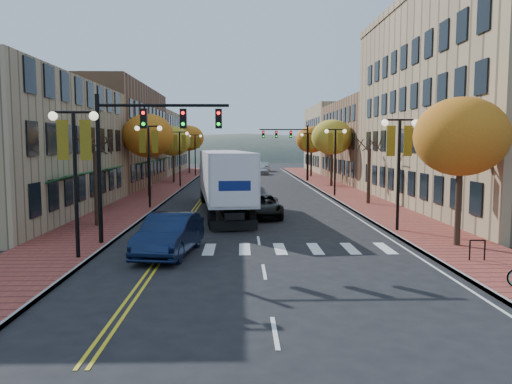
{
  "coord_description": "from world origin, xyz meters",
  "views": [
    {
      "loc": [
        -0.83,
        -20.16,
        4.76
      ],
      "look_at": [
        -0.07,
        6.14,
        2.2
      ],
      "focal_mm": 35.0,
      "sensor_mm": 36.0,
      "label": 1
    }
  ],
  "objects": [
    {
      "name": "lamp_right_a",
      "position": [
        7.5,
        6.0,
        4.29
      ],
      "size": [
        1.96,
        0.36,
        6.05
      ],
      "color": "black",
      "rests_on": "ground"
    },
    {
      "name": "tree_right_d",
      "position": [
        9.0,
        50.0,
        5.29
      ],
      "size": [
        4.35,
        4.35,
        7.0
      ],
      "color": "#382619",
      "rests_on": "sidewalk_right"
    },
    {
      "name": "tree_left_b",
      "position": [
        -9.0,
        24.0,
        5.45
      ],
      "size": [
        4.48,
        4.48,
        7.21
      ],
      "color": "#382619",
      "rests_on": "sidewalk_left"
    },
    {
      "name": "sidewalk_right",
      "position": [
        9.0,
        32.5,
        0.07
      ],
      "size": [
        4.0,
        85.0,
        0.15
      ],
      "primitive_type": "cube",
      "color": "brown",
      "rests_on": "ground"
    },
    {
      "name": "building_left_far",
      "position": [
        -17.0,
        61.0,
        4.75
      ],
      "size": [
        12.0,
        26.0,
        9.5
      ],
      "primitive_type": "cube",
      "color": "#9E8966",
      "rests_on": "ground"
    },
    {
      "name": "building_right_mid",
      "position": [
        18.5,
        42.0,
        5.0
      ],
      "size": [
        15.0,
        24.0,
        10.0
      ],
      "primitive_type": "cube",
      "color": "brown",
      "rests_on": "ground"
    },
    {
      "name": "car_far_silver",
      "position": [
        2.16,
        56.89,
        0.7
      ],
      "size": [
        2.38,
        4.99,
        1.4
      ],
      "primitive_type": "imported",
      "rotation": [
        0.0,
        0.0,
        0.09
      ],
      "color": "#A2A2A9",
      "rests_on": "ground"
    },
    {
      "name": "tree_right_b",
      "position": [
        9.0,
        18.0,
        2.25
      ],
      "size": [
        0.28,
        0.28,
        4.2
      ],
      "color": "#382619",
      "rests_on": "sidewalk_right"
    },
    {
      "name": "lamp_left_a",
      "position": [
        -7.5,
        0.0,
        4.29
      ],
      "size": [
        1.96,
        0.36,
        6.05
      ],
      "color": "black",
      "rests_on": "ground"
    },
    {
      "name": "tree_left_a",
      "position": [
        -9.0,
        8.0,
        2.25
      ],
      "size": [
        0.28,
        0.28,
        4.2
      ],
      "color": "#382619",
      "rests_on": "sidewalk_left"
    },
    {
      "name": "tree_right_c",
      "position": [
        9.0,
        34.0,
        5.45
      ],
      "size": [
        4.48,
        4.48,
        7.21
      ],
      "color": "#382619",
      "rests_on": "sidewalk_right"
    },
    {
      "name": "building_left_mid",
      "position": [
        -17.0,
        36.0,
        5.5
      ],
      "size": [
        12.0,
        24.0,
        11.0
      ],
      "primitive_type": "cube",
      "color": "brown",
      "rests_on": "ground"
    },
    {
      "name": "tree_right_a",
      "position": [
        9.0,
        2.0,
        5.05
      ],
      "size": [
        4.16,
        4.16,
        6.69
      ],
      "color": "#382619",
      "rests_on": "sidewalk_right"
    },
    {
      "name": "navy_sedan",
      "position": [
        -3.93,
        1.03,
        0.88
      ],
      "size": [
        2.59,
        5.56,
        1.76
      ],
      "primitive_type": "imported",
      "rotation": [
        0.0,
        0.0,
        -0.14
      ],
      "color": "#0C1732",
      "rests_on": "ground"
    },
    {
      "name": "lamp_left_c",
      "position": [
        -7.5,
        34.0,
        4.29
      ],
      "size": [
        1.96,
        0.36,
        6.05
      ],
      "color": "black",
      "rests_on": "ground"
    },
    {
      "name": "sidewalk_left",
      "position": [
        -9.0,
        32.5,
        0.07
      ],
      "size": [
        4.0,
        85.0,
        0.15
      ],
      "primitive_type": "cube",
      "color": "brown",
      "rests_on": "ground"
    },
    {
      "name": "car_far_oncoming",
      "position": [
        3.13,
        65.74,
        0.76
      ],
      "size": [
        2.2,
        4.79,
        1.52
      ],
      "primitive_type": "imported",
      "rotation": [
        0.0,
        0.0,
        3.01
      ],
      "color": "#B3B4BB",
      "rests_on": "ground"
    },
    {
      "name": "lamp_left_b",
      "position": [
        -7.5,
        16.0,
        4.29
      ],
      "size": [
        1.96,
        0.36,
        6.05
      ],
      "color": "black",
      "rests_on": "ground"
    },
    {
      "name": "semi_truck",
      "position": [
        -2.13,
        14.22,
        2.48
      ],
      "size": [
        4.6,
        17.18,
        4.25
      ],
      "rotation": [
        0.0,
        0.0,
        0.11
      ],
      "color": "black",
      "rests_on": "ground"
    },
    {
      "name": "tree_left_c",
      "position": [
        -9.0,
        40.0,
        5.05
      ],
      "size": [
        4.16,
        4.16,
        6.69
      ],
      "color": "#382619",
      "rests_on": "sidewalk_left"
    },
    {
      "name": "lamp_left_d",
      "position": [
        -7.5,
        52.0,
        4.29
      ],
      "size": [
        1.96,
        0.36,
        6.05
      ],
      "color": "black",
      "rests_on": "ground"
    },
    {
      "name": "building_right_near",
      "position": [
        18.5,
        16.0,
        7.5
      ],
      "size": [
        15.0,
        28.0,
        15.0
      ],
      "primitive_type": "cube",
      "color": "#997F5B",
      "rests_on": "ground"
    },
    {
      "name": "building_right_far",
      "position": [
        18.5,
        64.0,
        5.5
      ],
      "size": [
        15.0,
        20.0,
        11.0
      ],
      "primitive_type": "cube",
      "color": "#9E8966",
      "rests_on": "ground"
    },
    {
      "name": "lamp_right_b",
      "position": [
        7.5,
        24.0,
        4.29
      ],
      "size": [
        1.96,
        0.36,
        6.05
      ],
      "color": "black",
      "rests_on": "ground"
    },
    {
      "name": "lamp_right_c",
      "position": [
        7.5,
        42.0,
        4.29
      ],
      "size": [
        1.96,
        0.36,
        6.05
      ],
      "color": "black",
      "rests_on": "ground"
    },
    {
      "name": "ground",
      "position": [
        0.0,
        0.0,
        0.0
      ],
      "size": [
        200.0,
        200.0,
        0.0
      ],
      "primitive_type": "plane",
      "color": "black",
      "rests_on": "ground"
    },
    {
      "name": "traffic_mast_near",
      "position": [
        -5.48,
        3.0,
        4.92
      ],
      "size": [
        6.1,
        0.35,
        7.0
      ],
      "color": "black",
      "rests_on": "ground"
    },
    {
      "name": "car_far_white",
      "position": [
        -3.67,
        50.68,
        0.75
      ],
      "size": [
        2.1,
        4.53,
        1.5
      ],
      "primitive_type": "imported",
      "rotation": [
        0.0,
        0.0,
        0.07
      ],
      "color": "white",
      "rests_on": "ground"
    },
    {
      "name": "traffic_mast_far",
      "position": [
        5.48,
        42.0,
        4.92
      ],
      "size": [
        6.1,
        0.34,
        7.0
      ],
      "color": "black",
      "rests_on": "ground"
    },
    {
      "name": "black_suv",
      "position": [
        0.51,
        11.89,
        0.73
      ],
      "size": [
        2.55,
        5.33,
        1.47
      ],
      "primitive_type": "imported",
      "rotation": [
        0.0,
        0.0,
        0.02
      ],
      "color": "black",
      "rests_on": "ground"
    },
    {
      "name": "tree_left_d",
      "position": [
        -9.0,
        58.0,
        5.6
      ],
      "size": [
        4.61,
        4.61,
        7.42
      ],
      "color": "#382619",
      "rests_on": "sidewalk_left"
    }
  ]
}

